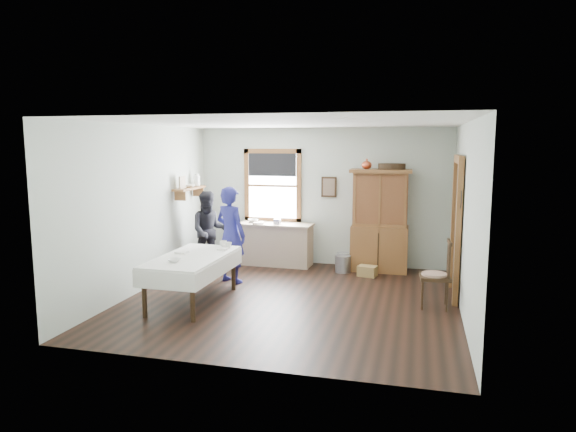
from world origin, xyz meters
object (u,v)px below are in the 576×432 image
at_px(wicker_basket, 367,271).
at_px(woman_blue, 231,238).
at_px(work_counter, 276,244).
at_px(dining_table, 193,279).
at_px(china_hutch, 380,221).
at_px(pail, 343,264).
at_px(spindle_chair, 435,274).
at_px(figure_dark, 210,234).

xyz_separation_m(wicker_basket, woman_blue, (-2.27, -0.97, 0.68)).
bearing_deg(work_counter, dining_table, -99.85).
xyz_separation_m(china_hutch, pail, (-0.64, -0.27, -0.80)).
bearing_deg(china_hutch, work_counter, 179.81).
relative_size(work_counter, spindle_chair, 1.44).
bearing_deg(work_counter, pail, -8.64).
distance_m(china_hutch, woman_blue, 2.83).
height_order(work_counter, china_hutch, china_hutch).
xyz_separation_m(dining_table, wicker_basket, (2.42, 2.22, -0.27)).
xyz_separation_m(china_hutch, wicker_basket, (-0.17, -0.46, -0.87)).
distance_m(dining_table, spindle_chair, 3.61).
height_order(woman_blue, figure_dark, woman_blue).
height_order(dining_table, wicker_basket, dining_table).
bearing_deg(spindle_chair, wicker_basket, 122.42).
distance_m(work_counter, woman_blue, 1.52).
height_order(work_counter, figure_dark, figure_dark).
relative_size(spindle_chair, woman_blue, 0.65).
height_order(pail, woman_blue, woman_blue).
height_order(spindle_chair, pail, spindle_chair).
bearing_deg(dining_table, wicker_basket, 42.50).
height_order(spindle_chair, woman_blue, woman_blue).
distance_m(china_hutch, pail, 1.06).
bearing_deg(figure_dark, pail, -18.47).
bearing_deg(pail, wicker_basket, -22.27).
xyz_separation_m(work_counter, figure_dark, (-1.11, -0.71, 0.28)).
bearing_deg(work_counter, wicker_basket, -11.75).
relative_size(work_counter, figure_dark, 1.04).
bearing_deg(pail, figure_dark, -169.79).
bearing_deg(wicker_basket, spindle_chair, -53.68).
distance_m(pail, figure_dark, 2.59).
relative_size(china_hutch, spindle_chair, 1.90).
bearing_deg(spindle_chair, dining_table, -173.05).
bearing_deg(woman_blue, china_hutch, -127.11).
bearing_deg(pail, spindle_chair, -47.16).
distance_m(woman_blue, figure_dark, 1.00).
height_order(china_hutch, wicker_basket, china_hutch).
xyz_separation_m(work_counter, woman_blue, (-0.41, -1.42, 0.36)).
relative_size(dining_table, woman_blue, 1.17).
xyz_separation_m(dining_table, figure_dark, (-0.55, 1.96, 0.34)).
bearing_deg(spindle_chair, woman_blue, 166.64).
bearing_deg(figure_dark, wicker_basket, -23.79).
distance_m(spindle_chair, wicker_basket, 1.95).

